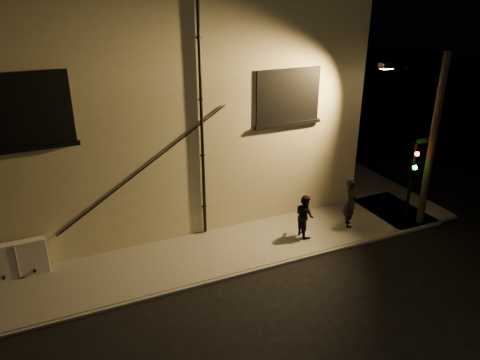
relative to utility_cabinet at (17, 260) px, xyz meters
name	(u,v)px	position (x,y,z in m)	size (l,w,h in m)	color
ground	(285,263)	(8.23, -2.70, -0.72)	(90.00, 90.00, 0.00)	black
sidewalk	(260,204)	(9.46, 1.69, -0.66)	(21.00, 16.00, 0.12)	#67655C
building	(129,91)	(5.23, 6.29, 3.68)	(16.20, 12.23, 8.80)	#C9C090
utility_cabinet	(17,260)	(0.00, 0.00, 0.00)	(1.83, 0.31, 1.20)	silver
pedestrian_a	(350,202)	(11.69, -1.54, 0.38)	(0.71, 0.47, 1.96)	black
pedestrian_b	(305,216)	(9.71, -1.49, 0.21)	(0.79, 0.61, 1.62)	black
traffic_signal	(411,169)	(13.81, -2.22, 1.65)	(1.23, 1.96, 3.35)	black
streetlamp_pole	(429,137)	(14.33, -2.37, 2.87)	(2.01, 1.38, 6.69)	black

